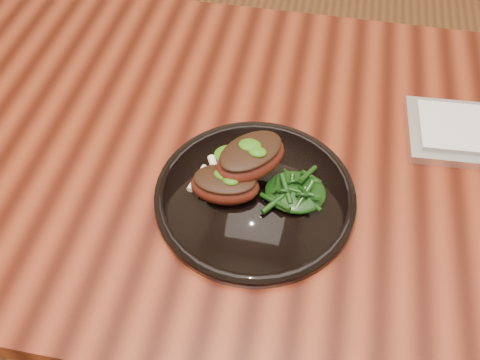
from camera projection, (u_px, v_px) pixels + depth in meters
name	position (u px, v px, depth m)	size (l,w,h in m)	color
desk	(311.00, 186.00, 0.94)	(1.60, 0.80, 0.75)	black
plate	(255.00, 196.00, 0.81)	(0.30, 0.30, 0.02)	black
lamb_chop_front	(225.00, 184.00, 0.79)	(0.11, 0.07, 0.05)	#45160D
lamb_chop_back	(250.00, 157.00, 0.79)	(0.13, 0.14, 0.05)	#45160D
herb_smear	(239.00, 156.00, 0.85)	(0.08, 0.05, 0.00)	#174507
greens_heap	(296.00, 189.00, 0.79)	(0.09, 0.09, 0.03)	black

